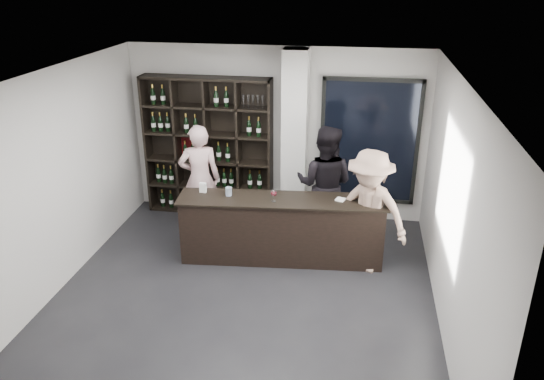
% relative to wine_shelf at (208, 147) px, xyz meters
% --- Properties ---
extents(floor, '(5.00, 5.50, 0.01)m').
position_rel_wine_shelf_xyz_m(floor, '(1.15, -2.57, -1.20)').
color(floor, black).
rests_on(floor, ground).
extents(wine_shelf, '(2.20, 0.35, 2.40)m').
position_rel_wine_shelf_xyz_m(wine_shelf, '(0.00, 0.00, 0.00)').
color(wine_shelf, black).
rests_on(wine_shelf, floor).
extents(structural_column, '(0.40, 0.40, 2.90)m').
position_rel_wine_shelf_xyz_m(structural_column, '(1.50, -0.10, 0.25)').
color(structural_column, silver).
rests_on(structural_column, floor).
extents(glass_panel, '(1.60, 0.08, 2.10)m').
position_rel_wine_shelf_xyz_m(glass_panel, '(2.70, 0.12, 0.20)').
color(glass_panel, black).
rests_on(glass_panel, floor).
extents(tasting_counter, '(3.00, 0.63, 0.99)m').
position_rel_wine_shelf_xyz_m(tasting_counter, '(1.50, -1.47, -0.70)').
color(tasting_counter, black).
rests_on(tasting_counter, floor).
extents(taster_pink, '(0.76, 0.61, 1.80)m').
position_rel_wine_shelf_xyz_m(taster_pink, '(0.05, -0.72, -0.30)').
color(taster_pink, '#CAA1A1').
rests_on(taster_pink, floor).
extents(taster_black, '(1.02, 0.85, 1.88)m').
position_rel_wine_shelf_xyz_m(taster_black, '(2.05, -0.72, -0.26)').
color(taster_black, black).
rests_on(taster_black, floor).
extents(customer, '(1.34, 1.08, 1.80)m').
position_rel_wine_shelf_xyz_m(customer, '(2.73, -1.52, -0.30)').
color(customer, '#9F7E6B').
rests_on(customer, floor).
extents(wine_glass, '(0.10, 0.10, 0.20)m').
position_rel_wine_shelf_xyz_m(wine_glass, '(1.40, -1.57, -0.11)').
color(wine_glass, white).
rests_on(wine_glass, tasting_counter).
extents(spit_cup, '(0.10, 0.10, 0.13)m').
position_rel_wine_shelf_xyz_m(spit_cup, '(0.72, -1.47, -0.15)').
color(spit_cup, silver).
rests_on(spit_cup, tasting_counter).
extents(napkin_stack, '(0.16, 0.16, 0.02)m').
position_rel_wine_shelf_xyz_m(napkin_stack, '(2.33, -1.37, -0.20)').
color(napkin_stack, white).
rests_on(napkin_stack, tasting_counter).
extents(card_stand, '(0.10, 0.06, 0.15)m').
position_rel_wine_shelf_xyz_m(card_stand, '(0.32, -1.42, -0.14)').
color(card_stand, white).
rests_on(card_stand, tasting_counter).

